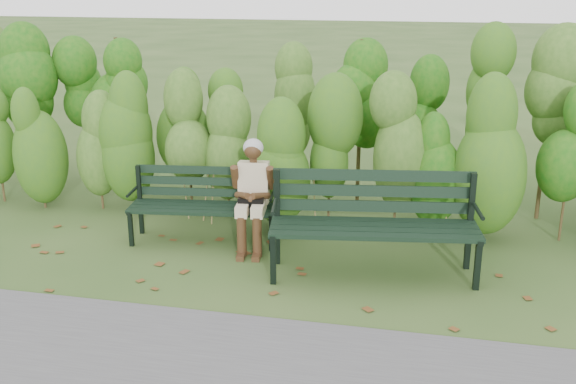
# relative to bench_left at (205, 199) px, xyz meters

# --- Properties ---
(ground) EXTENTS (80.00, 80.00, 0.00)m
(ground) POSITION_rel_bench_left_xyz_m (1.04, -0.73, -0.48)
(ground) COLOR #2A481B
(hedge_band) EXTENTS (11.04, 1.67, 2.42)m
(hedge_band) POSITION_rel_bench_left_xyz_m (1.04, 1.13, 0.78)
(hedge_band) COLOR #47381E
(hedge_band) RESTS_ON ground
(leaf_litter) EXTENTS (5.62, 2.24, 0.01)m
(leaf_litter) POSITION_rel_bench_left_xyz_m (0.86, -0.83, -0.48)
(leaf_litter) COLOR brown
(leaf_litter) RESTS_ON ground
(bench_left) EXTENTS (1.68, 0.73, 0.81)m
(bench_left) POSITION_rel_bench_left_xyz_m (0.00, 0.00, 0.00)
(bench_left) COLOR black
(bench_left) RESTS_ON ground
(bench_right) EXTENTS (2.10, 0.95, 1.01)m
(bench_right) POSITION_rel_bench_left_xyz_m (1.92, -0.49, 0.12)
(bench_right) COLOR black
(bench_right) RESTS_ON ground
(seated_woman) EXTENTS (0.49, 0.71, 1.19)m
(seated_woman) POSITION_rel_bench_left_xyz_m (0.58, -0.09, 0.19)
(seated_woman) COLOR #B9AA91
(seated_woman) RESTS_ON ground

